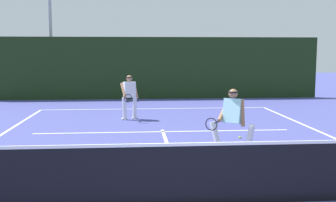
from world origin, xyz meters
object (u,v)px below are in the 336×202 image
object	(u,v)px
player_near	(232,120)
player_far	(129,95)
light_pole	(50,15)
tennis_ball	(240,137)

from	to	relation	value
player_near	player_far	world-z (taller)	player_far
player_near	light_pole	xyz separation A→B (m)	(-6.66, 13.10, 3.50)
tennis_ball	light_pole	size ratio (longest dim) A/B	0.01
player_near	light_pole	bearing A→B (deg)	-29.06
player_far	light_pole	bearing A→B (deg)	-82.32
player_near	light_pole	world-z (taller)	light_pole
player_near	light_pole	distance (m)	15.11
player_far	tennis_ball	xyz separation A→B (m)	(3.17, -3.51, -0.85)
player_far	light_pole	xyz separation A→B (m)	(-4.22, 7.56, 3.49)
player_near	tennis_ball	bearing A→B (deg)	-75.70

